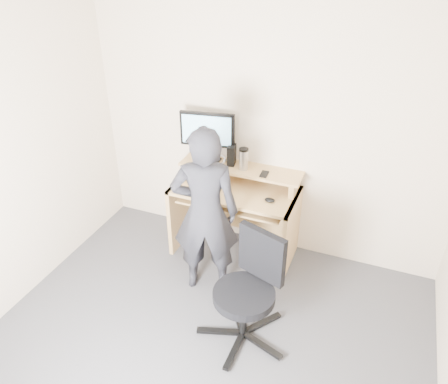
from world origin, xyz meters
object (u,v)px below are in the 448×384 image
Objects in this scene: office_chair at (250,286)px; person at (205,213)px; desk at (237,203)px; monitor at (207,133)px.

office_chair is 0.58× the size of person.
office_chair is at bearing -64.85° from desk.
person reaches higher than office_chair.
person is at bearing -77.96° from monitor.
office_chair is 0.74m from person.
desk is 0.75m from monitor.
person is (0.28, -0.71, -0.41)m from monitor.
monitor is at bearing 145.41° from office_chair.
monitor is at bearing -86.62° from person.
monitor is at bearing 166.69° from desk.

